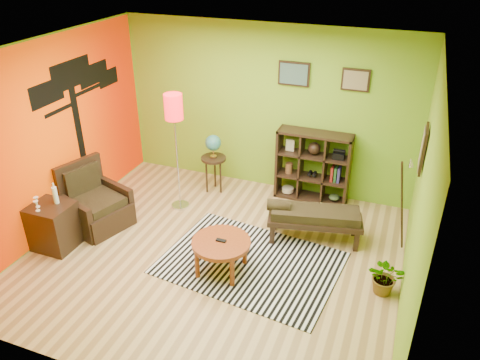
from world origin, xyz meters
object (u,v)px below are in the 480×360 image
at_px(coffee_table, 221,245).
at_px(floor_lamp, 174,118).
at_px(bench, 312,216).
at_px(side_cabinet, 54,226).
at_px(armchair, 95,207).
at_px(cube_shelf, 314,167).
at_px(globe_table, 213,149).
at_px(potted_plant, 385,280).

relative_size(coffee_table, floor_lamp, 0.40).
height_order(floor_lamp, bench, floor_lamp).
distance_m(coffee_table, side_cabinet, 2.45).
distance_m(coffee_table, armchair, 2.27).
height_order(coffee_table, cube_shelf, cube_shelf).
bearing_deg(side_cabinet, bench, 23.41).
relative_size(cube_shelf, bench, 0.85).
xyz_separation_m(side_cabinet, bench, (3.38, 1.46, 0.06)).
xyz_separation_m(side_cabinet, cube_shelf, (3.11, 2.62, 0.26)).
height_order(globe_table, potted_plant, globe_table).
xyz_separation_m(coffee_table, armchair, (-2.24, 0.36, -0.11)).
distance_m(side_cabinet, bench, 3.68).
distance_m(globe_table, bench, 2.12).
bearing_deg(armchair, globe_table, 51.58).
bearing_deg(cube_shelf, bench, -77.18).
bearing_deg(cube_shelf, side_cabinet, -139.89).
xyz_separation_m(floor_lamp, globe_table, (0.31, 0.69, -0.77)).
bearing_deg(bench, side_cabinet, -156.59).
xyz_separation_m(cube_shelf, bench, (0.26, -1.16, -0.20)).
height_order(side_cabinet, floor_lamp, floor_lamp).
bearing_deg(side_cabinet, armchair, 74.61).
bearing_deg(cube_shelf, floor_lamp, -152.60).
distance_m(bench, potted_plant, 1.40).
relative_size(globe_table, cube_shelf, 0.86).
bearing_deg(floor_lamp, cube_shelf, 27.40).
height_order(side_cabinet, cube_shelf, cube_shelf).
height_order(armchair, bench, armchair).
distance_m(floor_lamp, potted_plant, 3.73).
bearing_deg(floor_lamp, potted_plant, -15.83).
distance_m(coffee_table, potted_plant, 2.11).
bearing_deg(globe_table, cube_shelf, 11.06).
bearing_deg(coffee_table, side_cabinet, -172.20).
distance_m(coffee_table, cube_shelf, 2.40).
height_order(floor_lamp, globe_table, floor_lamp).
relative_size(globe_table, bench, 0.73).
height_order(coffee_table, potted_plant, coffee_table).
xyz_separation_m(floor_lamp, bench, (2.22, -0.14, -1.15)).
height_order(coffee_table, bench, bench).
xyz_separation_m(cube_shelf, potted_plant, (1.39, -1.96, -0.41)).
xyz_separation_m(armchair, side_cabinet, (-0.19, -0.69, 0.04)).
bearing_deg(armchair, cube_shelf, 33.42).
relative_size(armchair, bench, 0.72).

